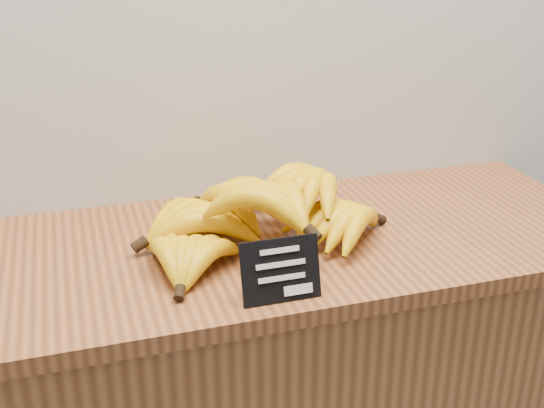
% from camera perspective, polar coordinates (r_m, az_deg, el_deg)
% --- Properties ---
extents(counter_top, '(1.38, 0.54, 0.03)m').
position_cam_1_polar(counter_top, '(1.30, -0.66, -3.46)').
color(counter_top, brown).
rests_on(counter_top, counter).
extents(chalkboard_sign, '(0.13, 0.03, 0.10)m').
position_cam_1_polar(chalkboard_sign, '(1.07, 0.74, -5.59)').
color(chalkboard_sign, black).
rests_on(chalkboard_sign, counter_top).
extents(banana_pile, '(0.52, 0.41, 0.13)m').
position_cam_1_polar(banana_pile, '(1.26, -1.49, -0.78)').
color(banana_pile, '#EBB909').
rests_on(banana_pile, counter_top).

